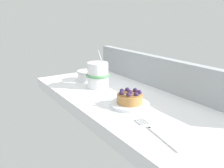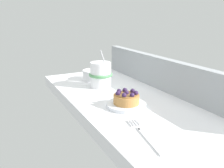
# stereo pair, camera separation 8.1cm
# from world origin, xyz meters

# --- Properties ---
(ground_plane) EXTENTS (0.81, 0.36, 0.04)m
(ground_plane) POSITION_xyz_m (0.00, 0.00, -0.02)
(ground_plane) COLOR white
(window_rail_back) EXTENTS (0.79, 0.03, 0.11)m
(window_rail_back) POSITION_xyz_m (0.00, 0.16, 0.06)
(window_rail_back) COLOR #9EA3A8
(window_rail_back) RESTS_ON ground_plane
(dessert_plate) EXTENTS (0.12, 0.12, 0.01)m
(dessert_plate) POSITION_xyz_m (0.07, -0.04, 0.00)
(dessert_plate) COLOR silver
(dessert_plate) RESTS_ON ground_plane
(raspberry_tart) EXTENTS (0.08, 0.08, 0.04)m
(raspberry_tart) POSITION_xyz_m (0.07, -0.04, 0.03)
(raspberry_tart) COLOR #B77F42
(raspberry_tart) RESTS_ON dessert_plate
(coffee_mug) EXTENTS (0.12, 0.09, 0.14)m
(coffee_mug) POSITION_xyz_m (-0.15, -0.03, 0.05)
(coffee_mug) COLOR white
(coffee_mug) RESTS_ON ground_plane
(dessert_fork) EXTENTS (0.17, 0.05, 0.01)m
(dessert_fork) POSITION_xyz_m (0.24, -0.10, 0.00)
(dessert_fork) COLOR silver
(dessert_fork) RESTS_ON ground_plane
(sugar_bowl) EXTENTS (0.08, 0.08, 0.04)m
(sugar_bowl) POSITION_xyz_m (-0.26, -0.02, 0.02)
(sugar_bowl) COLOR white
(sugar_bowl) RESTS_ON ground_plane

